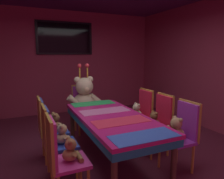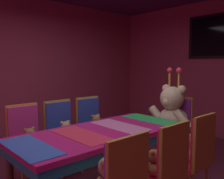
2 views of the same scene
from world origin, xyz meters
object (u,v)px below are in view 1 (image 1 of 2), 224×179
(teddy_left_2, at_px, (55,123))
(throne_chair, at_px, (83,103))
(chair_left_1, at_px, (51,135))
(chair_right_0, at_px, (184,129))
(wall_tv, at_px, (65,38))
(chair_right_1, at_px, (161,118))
(teddy_right_0, at_px, (176,130))
(teddy_right_1, at_px, (154,120))
(king_teddy_bear, at_px, (85,97))
(banquet_table, at_px, (112,122))
(teddy_left_0, at_px, (71,151))
(teddy_right_2, at_px, (136,112))
(chair_right_2, at_px, (143,110))
(chair_left_0, at_px, (58,151))
(teddy_left_1, at_px, (63,135))
(chair_left_2, at_px, (46,123))

(teddy_left_2, xyz_separation_m, throne_chair, (0.73, 1.03, 0.02))
(chair_left_1, relative_size, chair_right_0, 1.00)
(throne_chair, distance_m, wall_tv, 2.13)
(chair_right_1, relative_size, throne_chair, 1.00)
(teddy_right_0, bearing_deg, teddy_right_1, -92.58)
(chair_right_0, height_order, king_teddy_bear, king_teddy_bear)
(banquet_table, relative_size, king_teddy_bear, 2.06)
(teddy_left_0, height_order, teddy_right_2, teddy_right_2)
(chair_right_0, distance_m, wall_tv, 4.02)
(chair_right_2, bearing_deg, throne_chair, -48.91)
(chair_right_1, bearing_deg, chair_left_1, 1.02)
(teddy_right_2, bearing_deg, teddy_right_0, 89.28)
(chair_left_0, bearing_deg, chair_right_1, 16.98)
(chair_left_0, relative_size, chair_right_1, 1.00)
(chair_right_2, xyz_separation_m, wall_tv, (-0.87, 2.56, 1.45))
(banquet_table, bearing_deg, teddy_right_0, -37.01)
(banquet_table, height_order, wall_tv, wall_tv)
(banquet_table, height_order, chair_left_0, chair_left_0)
(teddy_left_1, relative_size, king_teddy_bear, 0.29)
(teddy_left_0, relative_size, teddy_left_1, 0.98)
(chair_left_2, xyz_separation_m, teddy_right_0, (1.59, -1.05, -0.00))
(teddy_right_1, distance_m, king_teddy_bear, 1.56)
(chair_left_0, relative_size, chair_left_2, 1.00)
(chair_left_0, distance_m, teddy_right_2, 1.92)
(chair_left_1, distance_m, chair_left_2, 0.53)
(chair_right_2, relative_size, throne_chair, 1.00)
(chair_right_0, xyz_separation_m, throne_chair, (-0.86, 2.08, 0.00))
(chair_left_1, relative_size, teddy_left_1, 3.47)
(chair_left_1, xyz_separation_m, teddy_right_1, (1.61, 0.03, -0.03))
(chair_left_0, height_order, wall_tv, wall_tv)
(teddy_right_1, relative_size, king_teddy_bear, 0.28)
(wall_tv, bearing_deg, teddy_left_0, -101.39)
(teddy_left_2, xyz_separation_m, teddy_right_0, (1.45, -1.05, 0.02))
(teddy_left_1, xyz_separation_m, teddy_right_2, (1.45, 0.57, 0.01))
(teddy_left_2, bearing_deg, teddy_left_0, -89.82)
(teddy_right_0, xyz_separation_m, teddy_right_2, (0.01, 1.08, -0.02))
(teddy_left_0, distance_m, teddy_left_1, 0.50)
(teddy_right_2, bearing_deg, chair_left_1, 19.60)
(chair_left_2, height_order, teddy_right_1, chair_left_2)
(chair_left_0, distance_m, chair_right_2, 2.05)
(teddy_left_0, relative_size, chair_right_0, 0.28)
(wall_tv, bearing_deg, teddy_right_2, -74.18)
(chair_left_1, distance_m, teddy_left_2, 0.55)
(chair_left_0, height_order, chair_right_0, same)
(teddy_right_2, bearing_deg, throne_chair, -53.95)
(banquet_table, relative_size, chair_left_0, 2.05)
(throne_chair, bearing_deg, banquet_table, -0.00)
(chair_left_2, xyz_separation_m, king_teddy_bear, (0.88, 0.86, 0.17))
(teddy_right_2, relative_size, throne_chair, 0.30)
(chair_right_0, distance_m, chair_right_2, 1.08)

